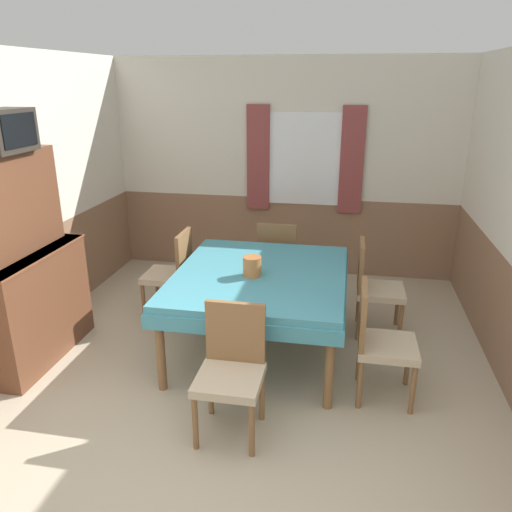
{
  "coord_description": "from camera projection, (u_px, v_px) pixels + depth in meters",
  "views": [
    {
      "loc": [
        0.78,
        -2.04,
        2.34
      ],
      "look_at": [
        0.04,
        1.93,
        0.9
      ],
      "focal_mm": 35.0,
      "sensor_mm": 36.0,
      "label": 1
    }
  ],
  "objects": [
    {
      "name": "wall_back",
      "position": [
        285.0,
        169.0,
        6.07
      ],
      "size": [
        4.57,
        0.09,
        2.6
      ],
      "color": "silver",
      "rests_on": "ground_plane"
    },
    {
      "name": "chair_left_far",
      "position": [
        173.0,
        271.0,
        5.08
      ],
      "size": [
        0.44,
        0.44,
        0.91
      ],
      "rotation": [
        0.0,
        0.0,
        1.57
      ],
      "color": "brown",
      "rests_on": "ground_plane"
    },
    {
      "name": "dining_table",
      "position": [
        260.0,
        283.0,
        4.37
      ],
      "size": [
        1.49,
        1.71,
        0.75
      ],
      "color": "teal",
      "rests_on": "ground_plane"
    },
    {
      "name": "chair_head_window",
      "position": [
        278.0,
        258.0,
        5.44
      ],
      "size": [
        0.44,
        0.44,
        0.91
      ],
      "color": "brown",
      "rests_on": "ground_plane"
    },
    {
      "name": "tv",
      "position": [
        3.0,
        131.0,
        3.84
      ],
      "size": [
        0.29,
        0.49,
        0.33
      ],
      "color": "#2D2823",
      "rests_on": "sideboard"
    },
    {
      "name": "chair_head_near",
      "position": [
        232.0,
        366.0,
        3.39
      ],
      "size": [
        0.44,
        0.44,
        0.91
      ],
      "rotation": [
        0.0,
        0.0,
        3.14
      ],
      "color": "brown",
      "rests_on": "ground_plane"
    },
    {
      "name": "sideboard",
      "position": [
        26.0,
        277.0,
        4.22
      ],
      "size": [
        0.46,
        1.19,
        1.8
      ],
      "color": "brown",
      "rests_on": "ground_plane"
    },
    {
      "name": "wall_left",
      "position": [
        27.0,
        199.0,
        4.57
      ],
      "size": [
        0.05,
        4.37,
        2.6
      ],
      "color": "silver",
      "rests_on": "ground_plane"
    },
    {
      "name": "vase",
      "position": [
        252.0,
        266.0,
        4.23
      ],
      "size": [
        0.16,
        0.16,
        0.17
      ],
      "color": "#B26B38",
      "rests_on": "dining_table"
    },
    {
      "name": "chair_right_far",
      "position": [
        374.0,
        285.0,
        4.74
      ],
      "size": [
        0.44,
        0.44,
        0.91
      ],
      "rotation": [
        0.0,
        0.0,
        4.71
      ],
      "color": "brown",
      "rests_on": "ground_plane"
    },
    {
      "name": "chair_right_near",
      "position": [
        379.0,
        339.0,
        3.75
      ],
      "size": [
        0.44,
        0.44,
        0.91
      ],
      "rotation": [
        0.0,
        0.0,
        4.71
      ],
      "color": "brown",
      "rests_on": "ground_plane"
    }
  ]
}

